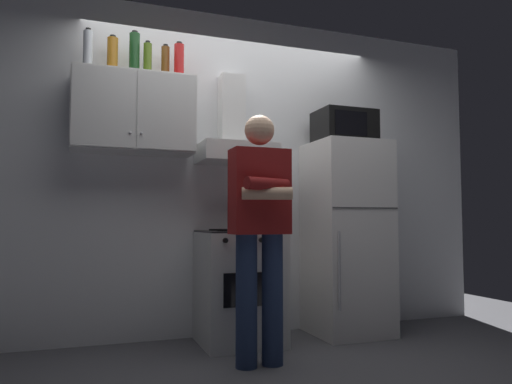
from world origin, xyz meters
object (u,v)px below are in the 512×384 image
object	(u,v)px
upper_cabinet	(134,114)
bottle_soda_red	(179,61)
bottle_wine_green	(134,54)
bottle_olive_oil	(148,59)
range_hood	(235,140)
cooking_pot	(260,223)
bottle_beer_brown	(165,63)
refrigerator	(347,237)
bottle_vodka_clear	(88,50)
bottle_liquor_amber	(112,56)
person_standing	(260,226)
microwave	(344,127)
stove_oven	(239,286)

from	to	relation	value
upper_cabinet	bottle_soda_red	size ratio (longest dim) A/B	3.09
bottle_wine_green	bottle_olive_oil	bearing A→B (deg)	-15.27
range_hood	cooking_pot	world-z (taller)	range_hood
range_hood	bottle_beer_brown	xyz separation A→B (m)	(-0.56, 0.03, 0.58)
refrigerator	bottle_vodka_clear	size ratio (longest dim) A/B	5.26
bottle_liquor_amber	bottle_soda_red	bearing A→B (deg)	-6.05
person_standing	bottle_olive_oil	size ratio (longest dim) A/B	6.19
bottle_olive_oil	bottle_soda_red	bearing A→B (deg)	2.02
cooking_pot	bottle_liquor_amber	xyz separation A→B (m)	(-1.09, 0.28, 1.27)
range_hood	bottle_liquor_amber	bearing A→B (deg)	177.82
person_standing	bottle_olive_oil	world-z (taller)	bottle_olive_oil
range_hood	microwave	world-z (taller)	range_hood
bottle_beer_brown	refrigerator	bearing A→B (deg)	-5.73
stove_oven	refrigerator	world-z (taller)	refrigerator
cooking_pot	microwave	bearing A→B (deg)	9.57
upper_cabinet	stove_oven	xyz separation A→B (m)	(0.80, -0.13, -1.32)
cooking_pot	bottle_soda_red	xyz separation A→B (m)	(-0.59, 0.23, 1.27)
bottle_olive_oil	bottle_wine_green	size ratio (longest dim) A/B	0.78
upper_cabinet	bottle_olive_oil	size ratio (longest dim) A/B	3.40
bottle_vodka_clear	bottle_soda_red	world-z (taller)	bottle_vodka_clear
person_standing	bottle_olive_oil	bearing A→B (deg)	132.87
refrigerator	microwave	xyz separation A→B (m)	(-0.00, 0.02, 0.94)
bottle_liquor_amber	bottle_wine_green	bearing A→B (deg)	-12.50
microwave	bottle_soda_red	xyz separation A→B (m)	(-1.41, 0.09, 0.45)
stove_oven	refrigerator	bearing A→B (deg)	0.04
stove_oven	bottle_beer_brown	bearing A→B (deg)	164.83
microwave	bottle_liquor_amber	distance (m)	1.97
bottle_liquor_amber	bottle_beer_brown	bearing A→B (deg)	-1.51
upper_cabinet	bottle_beer_brown	world-z (taller)	bottle_beer_brown
refrigerator	bottle_olive_oil	world-z (taller)	bottle_olive_oil
cooking_pot	bottle_beer_brown	xyz separation A→B (m)	(-0.69, 0.27, 1.26)
upper_cabinet	microwave	distance (m)	1.75
bottle_liquor_amber	bottle_vodka_clear	distance (m)	0.19
stove_oven	upper_cabinet	bearing A→B (deg)	171.10
microwave	person_standing	world-z (taller)	microwave
bottle_beer_brown	bottle_soda_red	size ratio (longest dim) A/B	0.94
cooking_pot	bottle_wine_green	bearing A→B (deg)	165.16
person_standing	bottle_wine_green	bearing A→B (deg)	135.73
upper_cabinet	bottle_liquor_amber	world-z (taller)	bottle_liquor_amber
upper_cabinet	bottle_vodka_clear	bearing A→B (deg)	-175.52
bottle_olive_oil	range_hood	bearing A→B (deg)	2.02
range_hood	bottle_wine_green	xyz separation A→B (m)	(-0.80, 0.00, 0.62)
stove_oven	bottle_olive_oil	distance (m)	1.88
upper_cabinet	bottle_wine_green	distance (m)	0.46
upper_cabinet	bottle_wine_green	size ratio (longest dim) A/B	2.65
range_hood	refrigerator	xyz separation A→B (m)	(0.95, -0.13, -0.80)
bottle_wine_green	range_hood	bearing A→B (deg)	-0.09
bottle_liquor_amber	bottle_beer_brown	size ratio (longest dim) A/B	1.09
bottle_liquor_amber	range_hood	bearing A→B (deg)	-2.18
stove_oven	person_standing	bearing A→B (deg)	-94.72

